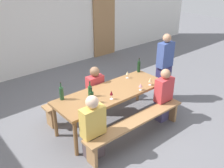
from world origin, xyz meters
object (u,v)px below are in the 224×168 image
Objects in this scene: wine_glass_1 at (127,73)px; wine_glass_2 at (111,93)px; wine_glass_0 at (141,85)px; seated_guest_far_0 at (95,91)px; bench_near at (137,123)px; wine_bottle_0 at (92,97)px; tasting_table at (112,94)px; wine_bottle_3 at (90,91)px; wine_bottle_2 at (139,67)px; bench_far at (91,95)px; wine_glass_4 at (88,102)px; seated_guest_near_1 at (163,96)px; wooden_door at (104,26)px; seated_guest_near_0 at (93,129)px; standing_host at (164,69)px; wine_bottle_1 at (61,93)px; wine_glass_3 at (150,80)px.

wine_glass_1 is 1.01m from wine_glass_2.
seated_guest_far_0 is (-0.45, 0.90, -0.33)m from wine_glass_0.
bench_near is 1.29m from seated_guest_far_0.
wine_bottle_0 is at bearing 133.65° from bench_near.
tasting_table is 0.50m from wine_bottle_3.
wine_bottle_2 is at bearing 46.67° from wine_glass_0.
wine_bottle_3 is 1.93× the size of wine_glass_1.
wine_glass_4 is at bearing -127.83° from bench_far.
seated_guest_near_1 is at bearing -101.08° from wine_bottle_2.
wooden_door is 5.35m from seated_guest_near_0.
wine_bottle_3 is at bearing -172.09° from wine_glass_1.
wooden_door is at bearing 48.04° from wine_bottle_3.
standing_host reaches higher than bench_far.
wine_glass_4 is at bearing 178.30° from wine_glass_2.
seated_guest_far_0 is at bearing 90.05° from tasting_table.
tasting_table is at bearing -90.00° from bench_far.
seated_guest_near_1 is (1.84, -0.90, -0.34)m from wine_bottle_1.
wine_bottle_1 is 1.81m from wine_glass_3.
wine_glass_0 is at bearing -12.12° from wine_bottle_0.
seated_guest_far_0 is at bearing 47.31° from wine_glass_4.
seated_guest_near_1 is (0.14, -0.26, -0.32)m from wine_glass_3.
wine_bottle_1 is 2.19× the size of wine_glass_1.
seated_guest_near_1 reaches higher than seated_guest_far_0.
seated_guest_near_0 is 1.03× the size of seated_guest_near_1.
wine_bottle_2 reaches higher than wine_bottle_3.
bench_near is 1.00m from wine_glass_3.
bench_near is 12.64× the size of wine_glass_2.
wooden_door reaches higher than wine_bottle_3.
seated_guest_near_0 is at bearing -170.30° from wine_glass_0.
seated_guest_near_1 is (-0.18, -0.90, -0.34)m from wine_bottle_2.
wine_bottle_1 is 2.09× the size of wine_glass_3.
bench_near is at bearing -90.00° from tasting_table.
wine_bottle_3 is 1.84× the size of wine_glass_3.
bench_near is 0.97m from wine_bottle_0.
wooden_door is 12.79× the size of wine_glass_4.
bench_far is (0.00, 0.71, -0.32)m from tasting_table.
wine_glass_4 is at bearing 146.73° from bench_near.
wine_bottle_3 is at bearing 61.29° from wine_bottle_0.
seated_guest_near_1 is at bearing -25.97° from wine_bottle_3.
bench_far is 2.09× the size of seated_guest_far_0.
wine_glass_3 reaches higher than wine_glass_1.
wine_glass_2 reaches higher than bench_near.
wine_bottle_3 is at bearing 64.03° from seated_guest_near_1.
standing_host is at bearing 5.92° from wine_glass_4.
wooden_door is 4.37m from wine_glass_0.
wine_bottle_1 is at bearing -76.05° from seated_guest_far_0.
wine_glass_3 reaches higher than bench_near.
wine_glass_2 is at bearing -127.01° from wooden_door.
seated_guest_near_0 reaches higher than wine_glass_2.
wooden_door reaches higher than bench_far.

